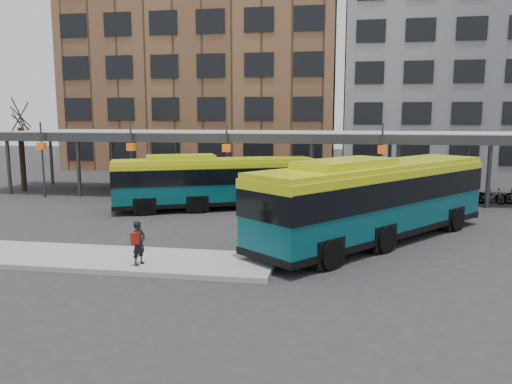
% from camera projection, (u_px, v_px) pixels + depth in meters
% --- Properties ---
extents(ground, '(120.00, 120.00, 0.00)m').
position_uv_depth(ground, '(247.00, 246.00, 20.18)').
color(ground, '#28282B').
rests_on(ground, ground).
extents(boarding_island, '(14.00, 3.00, 0.18)m').
position_uv_depth(boarding_island, '(83.00, 258.00, 18.13)').
color(boarding_island, gray).
rests_on(boarding_island, ground).
extents(canopy, '(40.00, 6.53, 4.80)m').
position_uv_depth(canopy, '(282.00, 136.00, 32.14)').
color(canopy, '#999B9E').
rests_on(canopy, ground).
extents(tree, '(1.64, 1.64, 5.60)m').
position_uv_depth(tree, '(22.00, 156.00, 34.43)').
color(tree, black).
rests_on(tree, ground).
extents(building_brick, '(26.00, 14.00, 22.00)m').
position_uv_depth(building_brick, '(208.00, 59.00, 51.33)').
color(building_brick, brown).
rests_on(building_brick, ground).
extents(building_grey, '(24.00, 14.00, 20.00)m').
position_uv_depth(building_grey, '(473.00, 64.00, 47.27)').
color(building_grey, slate).
rests_on(building_grey, ground).
extents(bus_front, '(10.24, 11.72, 3.55)m').
position_uv_depth(bus_front, '(376.00, 198.00, 20.60)').
color(bus_front, '#06454C').
rests_on(bus_front, ground).
extents(bus_rear, '(11.18, 6.54, 3.07)m').
position_uv_depth(bus_rear, '(214.00, 181.00, 27.94)').
color(bus_rear, '#06454C').
rests_on(bus_rear, ground).
extents(pedestrian, '(0.51, 0.65, 1.52)m').
position_uv_depth(pedestrian, '(139.00, 243.00, 16.86)').
color(pedestrian, black).
rests_on(pedestrian, boarding_island).
extents(bike_rack, '(7.84, 1.69, 1.07)m').
position_uv_depth(bike_rack, '(508.00, 196.00, 29.48)').
color(bike_rack, slate).
rests_on(bike_rack, ground).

